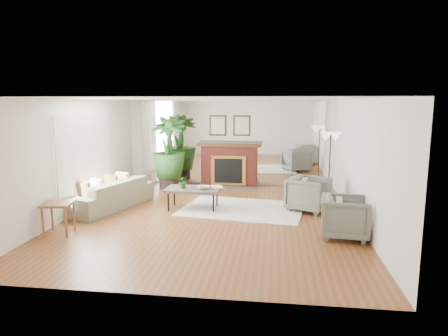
# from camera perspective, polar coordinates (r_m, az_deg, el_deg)

# --- Properties ---
(ground) EXTENTS (7.00, 7.00, 0.00)m
(ground) POSITION_cam_1_polar(r_m,az_deg,el_deg) (8.56, -1.81, -7.08)
(ground) COLOR brown
(ground) RESTS_ON ground
(wall_left) EXTENTS (0.02, 7.00, 2.50)m
(wall_left) POSITION_cam_1_polar(r_m,az_deg,el_deg) (9.25, -20.46, 1.49)
(wall_left) COLOR white
(wall_left) RESTS_ON ground
(wall_right) EXTENTS (0.02, 7.00, 2.50)m
(wall_right) POSITION_cam_1_polar(r_m,az_deg,el_deg) (8.36, 18.83, 0.78)
(wall_right) COLOR white
(wall_right) RESTS_ON ground
(wall_back) EXTENTS (6.00, 0.02, 2.50)m
(wall_back) POSITION_cam_1_polar(r_m,az_deg,el_deg) (11.73, 0.88, 3.67)
(wall_back) COLOR white
(wall_back) RESTS_ON ground
(mirror_panel) EXTENTS (5.40, 0.04, 2.40)m
(mirror_panel) POSITION_cam_1_polar(r_m,az_deg,el_deg) (11.71, 0.87, 3.66)
(mirror_panel) COLOR silver
(mirror_panel) RESTS_ON wall_back
(window_panel) EXTENTS (0.04, 2.40, 1.50)m
(window_panel) POSITION_cam_1_polar(r_m,az_deg,el_deg) (9.58, -19.23, 2.42)
(window_panel) COLOR #B2E09E
(window_panel) RESTS_ON wall_left
(fireplace) EXTENTS (1.85, 0.83, 2.05)m
(fireplace) POSITION_cam_1_polar(r_m,az_deg,el_deg) (11.57, 0.74, 0.64)
(fireplace) COLOR maroon
(fireplace) RESTS_ON ground
(area_rug) EXTENTS (2.95, 2.30, 0.03)m
(area_rug) POSITION_cam_1_polar(r_m,az_deg,el_deg) (9.17, 2.67, -5.87)
(area_rug) COLOR white
(area_rug) RESTS_ON ground
(coffee_table) EXTENTS (1.24, 0.73, 0.49)m
(coffee_table) POSITION_cam_1_polar(r_m,az_deg,el_deg) (9.12, -4.45, -3.14)
(coffee_table) COLOR #5D5449
(coffee_table) RESTS_ON ground
(sofa) EXTENTS (1.54, 2.44, 0.67)m
(sofa) POSITION_cam_1_polar(r_m,az_deg,el_deg) (9.57, -16.07, -3.62)
(sofa) COLOR gray
(sofa) RESTS_ON ground
(armchair_back) EXTENTS (1.13, 1.11, 0.77)m
(armchair_back) POSITION_cam_1_polar(r_m,az_deg,el_deg) (9.18, 12.00, -3.65)
(armchair_back) COLOR slate
(armchair_back) RESTS_ON ground
(armchair_front) EXTENTS (0.92, 0.90, 0.76)m
(armchair_front) POSITION_cam_1_polar(r_m,az_deg,el_deg) (7.58, 16.94, -6.73)
(armchair_front) COLOR slate
(armchair_front) RESTS_ON ground
(side_table) EXTENTS (0.60, 0.60, 0.60)m
(side_table) POSITION_cam_1_polar(r_m,az_deg,el_deg) (8.03, -22.62, -5.24)
(side_table) COLOR brown
(side_table) RESTS_ON ground
(potted_ficus) EXTENTS (1.02, 1.02, 2.05)m
(potted_ficus) POSITION_cam_1_polar(r_m,az_deg,el_deg) (11.33, -7.89, 2.58)
(potted_ficus) COLOR black
(potted_ficus) RESTS_ON ground
(floor_lamp) EXTENTS (0.55, 0.30, 1.68)m
(floor_lamp) POSITION_cam_1_polar(r_m,az_deg,el_deg) (10.43, 14.97, 3.62)
(floor_lamp) COLOR black
(floor_lamp) RESTS_ON ground
(tabletop_plant) EXTENTS (0.31, 0.28, 0.30)m
(tabletop_plant) POSITION_cam_1_polar(r_m,az_deg,el_deg) (9.12, -5.84, -1.94)
(tabletop_plant) COLOR #2B6826
(tabletop_plant) RESTS_ON coffee_table
(fruit_bowl) EXTENTS (0.32, 0.32, 0.07)m
(fruit_bowl) POSITION_cam_1_polar(r_m,az_deg,el_deg) (8.99, -2.99, -2.81)
(fruit_bowl) COLOR brown
(fruit_bowl) RESTS_ON coffee_table
(book) EXTENTS (0.33, 0.38, 0.02)m
(book) POSITION_cam_1_polar(r_m,az_deg,el_deg) (9.14, -1.75, -2.75)
(book) COLOR brown
(book) RESTS_ON coffee_table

